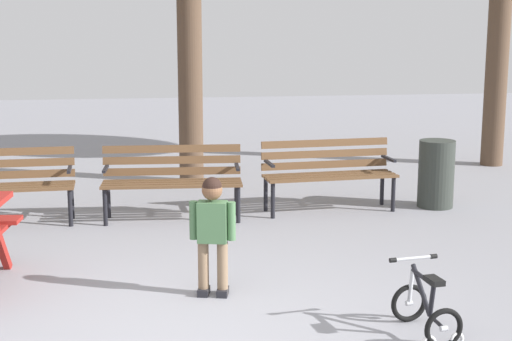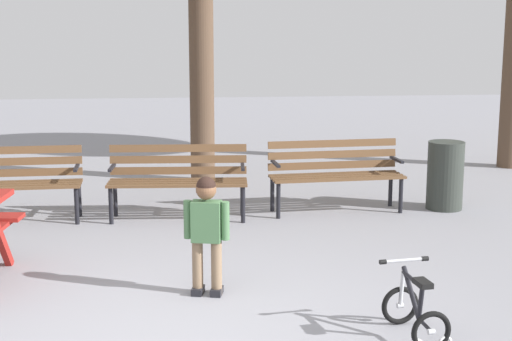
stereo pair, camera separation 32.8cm
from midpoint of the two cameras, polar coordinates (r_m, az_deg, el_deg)
name	(u,v)px [view 1 (the left image)]	position (r m, az deg, el deg)	size (l,w,h in m)	color
park_bench_far_left	(2,180)	(9.25, -19.13, -0.66)	(1.62, 0.52, 0.85)	brown
park_bench_left	(172,176)	(9.03, -7.22, -0.40)	(1.62, 0.55, 0.85)	brown
park_bench_right	(328,169)	(9.41, 4.32, 0.12)	(1.63, 0.58, 0.85)	brown
child_standing	(212,227)	(6.47, -4.67, -4.16)	(0.38, 0.21, 1.02)	#7F664C
kids_bicycle	(426,309)	(5.87, 10.82, -9.97)	(0.43, 0.60, 0.54)	black
trash_bin	(436,174)	(9.78, 12.17, -0.24)	(0.44, 0.44, 0.83)	#2D332D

